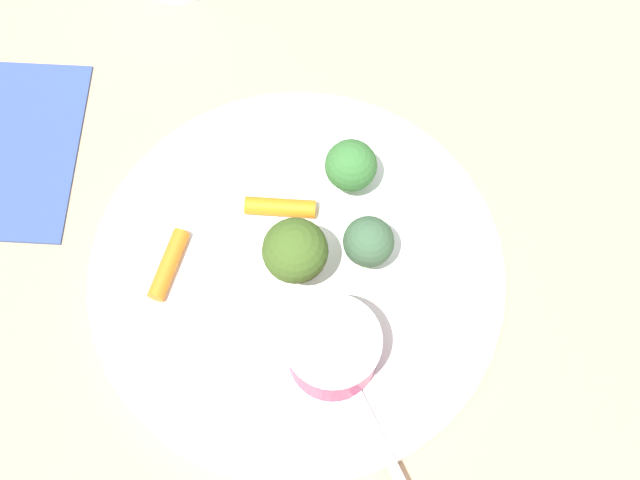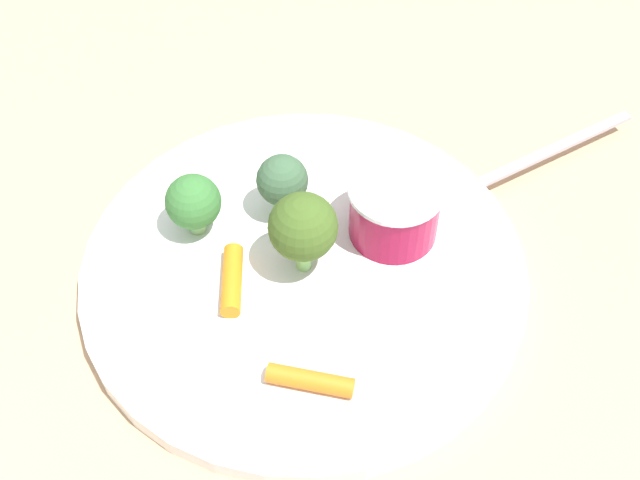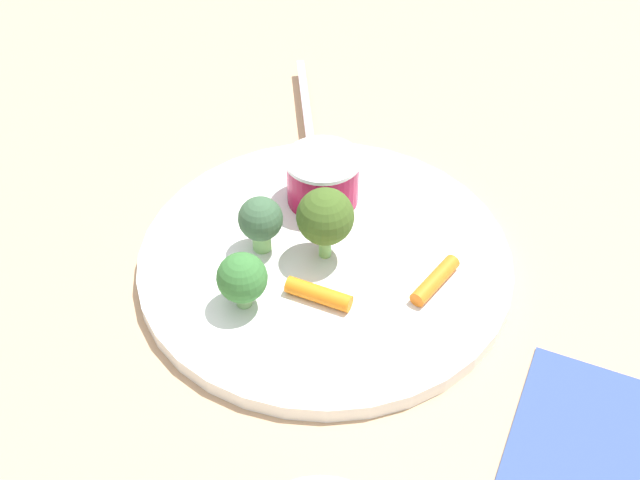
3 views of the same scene
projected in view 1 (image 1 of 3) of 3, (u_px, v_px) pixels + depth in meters
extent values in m
plane|color=tan|center=(297.00, 278.00, 0.57)|extent=(2.40, 2.40, 0.00)
cylinder|color=white|center=(297.00, 275.00, 0.57)|extent=(0.26, 0.26, 0.01)
cylinder|color=maroon|center=(333.00, 350.00, 0.52)|extent=(0.05, 0.05, 0.04)
cylinder|color=silver|center=(333.00, 341.00, 0.50)|extent=(0.06, 0.06, 0.00)
cylinder|color=#81BF65|center=(294.00, 269.00, 0.55)|extent=(0.01, 0.01, 0.02)
sphere|color=#3D5920|center=(292.00, 254.00, 0.53)|extent=(0.04, 0.04, 0.04)
cylinder|color=#7FBA69|center=(367.00, 254.00, 0.56)|extent=(0.01, 0.01, 0.02)
sphere|color=#395A3C|center=(369.00, 242.00, 0.54)|extent=(0.03, 0.03, 0.03)
cylinder|color=#80B26A|center=(350.00, 179.00, 0.58)|extent=(0.01, 0.01, 0.01)
sphere|color=#356F32|center=(351.00, 165.00, 0.56)|extent=(0.03, 0.03, 0.03)
cylinder|color=orange|center=(168.00, 271.00, 0.55)|extent=(0.05, 0.02, 0.01)
cylinder|color=orange|center=(280.00, 207.00, 0.57)|extent=(0.01, 0.05, 0.01)
cube|color=#BDABBB|center=(336.00, 371.00, 0.53)|extent=(0.03, 0.01, 0.00)
cube|color=#BDABBB|center=(341.00, 368.00, 0.53)|extent=(0.03, 0.01, 0.00)
cube|color=#BDABBB|center=(346.00, 366.00, 0.54)|extent=(0.03, 0.01, 0.00)
cube|color=#BDABBB|center=(351.00, 364.00, 0.54)|extent=(0.03, 0.01, 0.00)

